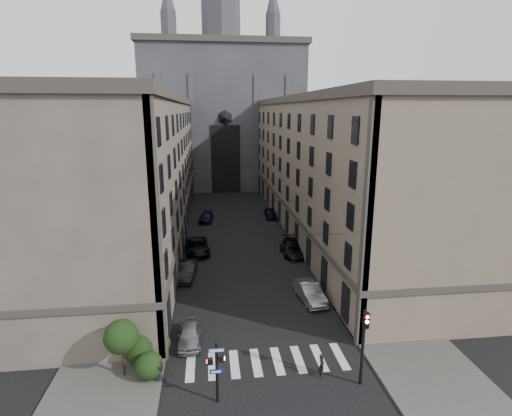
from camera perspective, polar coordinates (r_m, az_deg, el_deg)
name	(u,v)px	position (r m, az deg, el deg)	size (l,w,h in m)	color
ground	(279,414)	(25.87, 3.36, -27.36)	(260.00, 260.00, 0.00)	black
sidewalk_left	(161,233)	(58.08, -13.35, -3.52)	(7.00, 80.00, 0.15)	#383533
sidewalk_right	(307,228)	(59.39, 7.23, -2.86)	(7.00, 80.00, 0.15)	#383533
zebra_crossing	(267,361)	(29.76, 1.54, -21.07)	(11.00, 3.20, 0.01)	beige
building_left	(135,168)	(56.51, -16.85, 5.44)	(13.60, 60.60, 18.85)	#50473E
building_right	(329,165)	(58.23, 10.33, 6.04)	(13.60, 60.60, 18.85)	brown
gothic_tower	(223,106)	(94.16, -4.79, 14.27)	(35.00, 23.00, 58.00)	#2D2D33
pedestrian_signal_left	(217,367)	(25.34, -5.66, -21.73)	(1.02, 0.38, 4.00)	black
traffic_light_right	(364,339)	(26.79, 15.15, -17.55)	(0.34, 0.50, 5.20)	black
shrub_cluster	(136,347)	(28.98, -16.73, -18.51)	(3.90, 4.40, 3.90)	black
tram_wires	(235,182)	(55.75, -3.01, 3.72)	(14.00, 60.00, 0.43)	black
car_left_near	(190,334)	(31.70, -9.45, -17.34)	(1.69, 4.20, 1.43)	gray
car_left_midnear	(187,270)	(42.57, -9.88, -8.75)	(1.75, 5.01, 1.65)	black
car_left_midfar	(197,246)	(49.44, -8.39, -5.44)	(2.74, 5.95, 1.65)	black
car_left_far	(206,217)	(62.92, -7.14, -1.30)	(1.97, 4.85, 1.41)	black
car_right_near	(309,292)	(37.64, 7.64, -11.80)	(1.74, 5.00, 1.65)	gray
car_right_midnear	(293,251)	(48.17, 5.26, -6.11)	(2.13, 4.62, 1.28)	black
car_right_midfar	(292,247)	(49.03, 5.15, -5.55)	(2.23, 5.48, 1.59)	black
car_right_far	(271,213)	(64.72, 2.12, -0.74)	(1.75, 4.35, 1.48)	black
pedestrian	(322,365)	(28.31, 9.37, -21.30)	(0.60, 0.39, 1.64)	black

